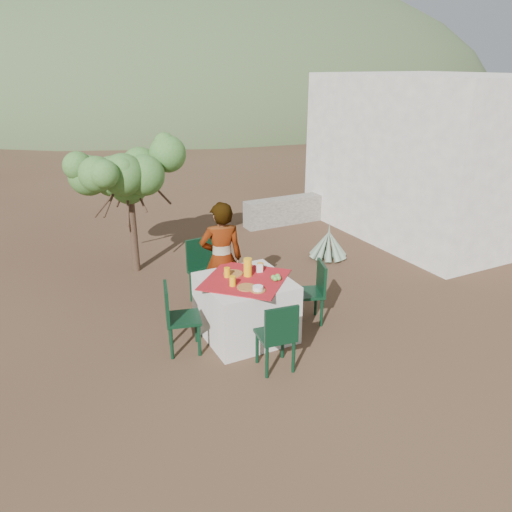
{
  "coord_description": "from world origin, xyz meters",
  "views": [
    {
      "loc": [
        -1.94,
        -5.34,
        3.23
      ],
      "look_at": [
        0.8,
        0.03,
        0.86
      ],
      "focal_mm": 35.0,
      "sensor_mm": 36.0,
      "label": 1
    }
  ],
  "objects_px": {
    "chair_near": "(278,334)",
    "person": "(222,259)",
    "chair_far": "(204,268)",
    "shrub_tree": "(131,180)",
    "juice_pitcher": "(248,267)",
    "agave": "(328,245)",
    "guesthouse": "(434,155)",
    "chair_left": "(177,315)",
    "table": "(245,307)",
    "chair_right": "(313,289)"
  },
  "relations": [
    {
      "from": "chair_near",
      "to": "person",
      "type": "height_order",
      "value": "person"
    },
    {
      "from": "chair_far",
      "to": "person",
      "type": "bearing_deg",
      "value": -83.33
    },
    {
      "from": "shrub_tree",
      "to": "juice_pitcher",
      "type": "height_order",
      "value": "shrub_tree"
    },
    {
      "from": "agave",
      "to": "guesthouse",
      "type": "bearing_deg",
      "value": 9.76
    },
    {
      "from": "chair_left",
      "to": "person",
      "type": "height_order",
      "value": "person"
    },
    {
      "from": "shrub_tree",
      "to": "guesthouse",
      "type": "height_order",
      "value": "guesthouse"
    },
    {
      "from": "shrub_tree",
      "to": "guesthouse",
      "type": "xyz_separation_m",
      "value": [
        5.8,
        -0.56,
        -0.0
      ]
    },
    {
      "from": "chair_far",
      "to": "juice_pitcher",
      "type": "height_order",
      "value": "juice_pitcher"
    },
    {
      "from": "shrub_tree",
      "to": "chair_near",
      "type": "bearing_deg",
      "value": -80.45
    },
    {
      "from": "person",
      "to": "guesthouse",
      "type": "xyz_separation_m",
      "value": [
        5.17,
        1.5,
        0.72
      ]
    },
    {
      "from": "chair_far",
      "to": "chair_left",
      "type": "xyz_separation_m",
      "value": [
        -0.77,
        -1.09,
        -0.04
      ]
    },
    {
      "from": "chair_far",
      "to": "chair_near",
      "type": "bearing_deg",
      "value": -92.44
    },
    {
      "from": "table",
      "to": "agave",
      "type": "bearing_deg",
      "value": 35.08
    },
    {
      "from": "person",
      "to": "guesthouse",
      "type": "relative_size",
      "value": 0.37
    },
    {
      "from": "chair_far",
      "to": "guesthouse",
      "type": "height_order",
      "value": "guesthouse"
    },
    {
      "from": "table",
      "to": "juice_pitcher",
      "type": "xyz_separation_m",
      "value": [
        0.07,
        0.08,
        0.5
      ]
    },
    {
      "from": "chair_far",
      "to": "chair_near",
      "type": "xyz_separation_m",
      "value": [
        0.07,
        -1.98,
        -0.05
      ]
    },
    {
      "from": "chair_right",
      "to": "shrub_tree",
      "type": "distance_m",
      "value": 3.39
    },
    {
      "from": "chair_right",
      "to": "juice_pitcher",
      "type": "xyz_separation_m",
      "value": [
        -0.87,
        0.16,
        0.42
      ]
    },
    {
      "from": "guesthouse",
      "to": "chair_right",
      "type": "bearing_deg",
      "value": -151.82
    },
    {
      "from": "chair_near",
      "to": "guesthouse",
      "type": "distance_m",
      "value": 6.11
    },
    {
      "from": "chair_far",
      "to": "juice_pitcher",
      "type": "bearing_deg",
      "value": -84.76
    },
    {
      "from": "person",
      "to": "chair_far",
      "type": "bearing_deg",
      "value": -65.95
    },
    {
      "from": "chair_near",
      "to": "chair_right",
      "type": "bearing_deg",
      "value": -133.58
    },
    {
      "from": "shrub_tree",
      "to": "juice_pitcher",
      "type": "bearing_deg",
      "value": -74.97
    },
    {
      "from": "chair_left",
      "to": "shrub_tree",
      "type": "distance_m",
      "value": 2.91
    },
    {
      "from": "chair_far",
      "to": "shrub_tree",
      "type": "height_order",
      "value": "shrub_tree"
    },
    {
      "from": "table",
      "to": "agave",
      "type": "distance_m",
      "value": 2.97
    },
    {
      "from": "juice_pitcher",
      "to": "table",
      "type": "bearing_deg",
      "value": -132.92
    },
    {
      "from": "agave",
      "to": "chair_far",
      "type": "bearing_deg",
      "value": -166.71
    },
    {
      "from": "juice_pitcher",
      "to": "chair_far",
      "type": "bearing_deg",
      "value": 99.71
    },
    {
      "from": "chair_right",
      "to": "juice_pitcher",
      "type": "bearing_deg",
      "value": -80.96
    },
    {
      "from": "table",
      "to": "agave",
      "type": "xyz_separation_m",
      "value": [
        2.43,
        1.71,
        -0.14
      ]
    },
    {
      "from": "table",
      "to": "chair_far",
      "type": "distance_m",
      "value": 1.12
    },
    {
      "from": "chair_near",
      "to": "chair_left",
      "type": "relative_size",
      "value": 0.98
    },
    {
      "from": "table",
      "to": "chair_right",
      "type": "xyz_separation_m",
      "value": [
        0.94,
        -0.08,
        0.08
      ]
    },
    {
      "from": "table",
      "to": "guesthouse",
      "type": "height_order",
      "value": "guesthouse"
    },
    {
      "from": "chair_near",
      "to": "agave",
      "type": "bearing_deg",
      "value": -126.36
    },
    {
      "from": "chair_right",
      "to": "chair_near",
      "type": "bearing_deg",
      "value": -31.41
    },
    {
      "from": "chair_far",
      "to": "guesthouse",
      "type": "relative_size",
      "value": 0.22
    },
    {
      "from": "chair_near",
      "to": "chair_right",
      "type": "relative_size",
      "value": 1.01
    },
    {
      "from": "chair_near",
      "to": "shrub_tree",
      "type": "height_order",
      "value": "shrub_tree"
    },
    {
      "from": "agave",
      "to": "chair_right",
      "type": "bearing_deg",
      "value": -129.76
    },
    {
      "from": "chair_right",
      "to": "agave",
      "type": "bearing_deg",
      "value": 159.7
    },
    {
      "from": "guesthouse",
      "to": "table",
      "type": "bearing_deg",
      "value": -157.13
    },
    {
      "from": "chair_far",
      "to": "chair_left",
      "type": "relative_size",
      "value": 1.08
    },
    {
      "from": "chair_left",
      "to": "chair_right",
      "type": "distance_m",
      "value": 1.82
    },
    {
      "from": "shrub_tree",
      "to": "agave",
      "type": "xyz_separation_m",
      "value": [
        3.07,
        -1.03,
        -1.26
      ]
    },
    {
      "from": "chair_left",
      "to": "guesthouse",
      "type": "bearing_deg",
      "value": -55.95
    },
    {
      "from": "person",
      "to": "guesthouse",
      "type": "height_order",
      "value": "guesthouse"
    }
  ]
}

